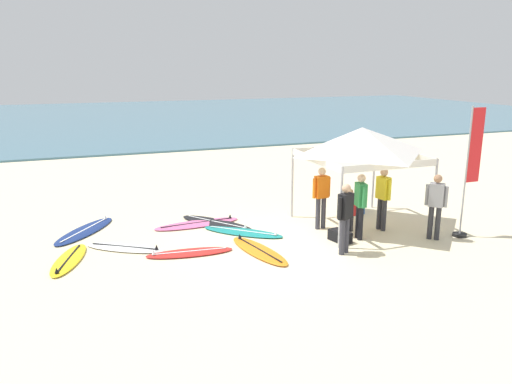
# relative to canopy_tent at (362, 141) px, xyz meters

# --- Properties ---
(ground_plane) EXTENTS (80.00, 80.00, 0.00)m
(ground_plane) POSITION_rel_canopy_tent_xyz_m (-2.61, -0.66, -2.39)
(ground_plane) COLOR beige
(sea) EXTENTS (80.00, 36.00, 0.10)m
(sea) POSITION_rel_canopy_tent_xyz_m (-2.61, 31.81, -2.34)
(sea) COLOR teal
(sea) RESTS_ON ground
(canopy_tent) EXTENTS (2.90, 2.90, 2.75)m
(canopy_tent) POSITION_rel_canopy_tent_xyz_m (0.00, 0.00, 0.00)
(canopy_tent) COLOR #B7B7BC
(canopy_tent) RESTS_ON ground
(surfboard_white) EXTENTS (2.00, 1.61, 0.19)m
(surfboard_white) POSITION_rel_canopy_tent_xyz_m (-6.33, 0.39, -2.35)
(surfboard_white) COLOR white
(surfboard_white) RESTS_ON ground
(surfboard_navy) EXTENTS (2.00, 2.39, 0.19)m
(surfboard_navy) POSITION_rel_canopy_tent_xyz_m (-7.19, 2.11, -2.35)
(surfboard_navy) COLOR navy
(surfboard_navy) RESTS_ON ground
(surfboard_teal) EXTENTS (2.08, 1.99, 0.19)m
(surfboard_teal) POSITION_rel_canopy_tent_xyz_m (-3.23, 0.50, -2.35)
(surfboard_teal) COLOR #19847F
(surfboard_teal) RESTS_ON ground
(surfboard_yellow) EXTENTS (1.15, 2.12, 0.19)m
(surfboard_yellow) POSITION_rel_canopy_tent_xyz_m (-7.64, 0.05, -2.35)
(surfboard_yellow) COLOR yellow
(surfboard_yellow) RESTS_ON ground
(surfboard_pink) EXTENTS (2.51, 0.86, 0.19)m
(surfboard_pink) POSITION_rel_canopy_tent_xyz_m (-4.20, 1.63, -2.35)
(surfboard_pink) COLOR pink
(surfboard_pink) RESTS_ON ground
(surfboard_black) EXTENTS (1.94, 2.36, 0.19)m
(surfboard_black) POSITION_rel_canopy_tent_xyz_m (-3.67, 1.50, -2.35)
(surfboard_black) COLOR black
(surfboard_black) RESTS_ON ground
(surfboard_red) EXTENTS (2.12, 0.77, 0.19)m
(surfboard_red) POSITION_rel_canopy_tent_xyz_m (-4.94, -0.49, -2.35)
(surfboard_red) COLOR red
(surfboard_red) RESTS_ON ground
(surfboard_orange) EXTENTS (1.03, 2.34, 0.19)m
(surfboard_orange) POSITION_rel_canopy_tent_xyz_m (-3.34, -0.95, -2.35)
(surfboard_orange) COLOR orange
(surfboard_orange) RESTS_ON ground
(person_orange) EXTENTS (0.55, 0.25, 1.71)m
(person_orange) POSITION_rel_canopy_tent_xyz_m (-1.11, 0.12, -1.40)
(person_orange) COLOR #383842
(person_orange) RESTS_ON ground
(person_grey) EXTENTS (0.41, 0.43, 1.71)m
(person_grey) POSITION_rel_canopy_tent_xyz_m (1.19, -1.70, -1.40)
(person_grey) COLOR #2D2D33
(person_grey) RESTS_ON ground
(person_black) EXTENTS (0.51, 0.35, 1.71)m
(person_black) POSITION_rel_canopy_tent_xyz_m (-1.48, -1.76, -1.40)
(person_black) COLOR #383842
(person_black) RESTS_ON ground
(person_green) EXTENTS (0.29, 0.54, 1.71)m
(person_green) POSITION_rel_canopy_tent_xyz_m (-0.58, -0.98, -1.40)
(person_green) COLOR black
(person_green) RESTS_ON ground
(person_yellow) EXTENTS (0.27, 0.54, 1.71)m
(person_yellow) POSITION_rel_canopy_tent_xyz_m (0.38, -0.57, -1.40)
(person_yellow) COLOR #2D2D33
(person_yellow) RESTS_ON ground
(person_red) EXTENTS (0.55, 0.23, 1.20)m
(person_red) POSITION_rel_canopy_tent_xyz_m (-0.54, -0.37, -1.73)
(person_red) COLOR #2D2D33
(person_red) RESTS_ON ground
(banner_flag) EXTENTS (0.60, 0.36, 3.40)m
(banner_flag) POSITION_rel_canopy_tent_xyz_m (2.12, -1.77, -0.81)
(banner_flag) COLOR #99999E
(banner_flag) RESTS_ON ground
(gear_bag_near_tent) EXTENTS (0.44, 0.65, 0.28)m
(gear_bag_near_tent) POSITION_rel_canopy_tent_xyz_m (-1.14, -0.99, -2.25)
(gear_bag_near_tent) COLOR black
(gear_bag_near_tent) RESTS_ON ground
(cooler_box) EXTENTS (0.50, 0.36, 0.39)m
(cooler_box) POSITION_rel_canopy_tent_xyz_m (0.54, 1.02, -2.19)
(cooler_box) COLOR #2D60B7
(cooler_box) RESTS_ON ground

